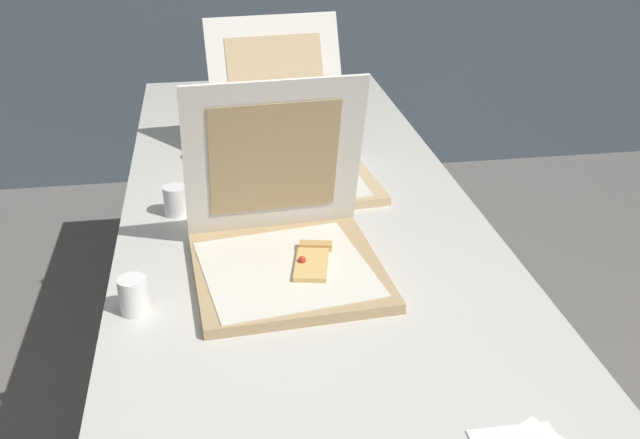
{
  "coord_description": "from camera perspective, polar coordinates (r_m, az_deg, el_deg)",
  "views": [
    {
      "loc": [
        -0.2,
        -0.96,
        1.52
      ],
      "look_at": [
        0.02,
        0.47,
        0.79
      ],
      "focal_mm": 41.67,
      "sensor_mm": 36.0,
      "label": 1
    }
  ],
  "objects": [
    {
      "name": "table",
      "position": [
        1.82,
        -1.47,
        -0.56
      ],
      "size": [
        0.86,
        2.35,
        0.73
      ],
      "color": "beige",
      "rests_on": "ground"
    },
    {
      "name": "pizza_box_front",
      "position": [
        1.53,
        -2.66,
        -1.97
      ],
      "size": [
        0.41,
        0.41,
        0.39
      ],
      "rotation": [
        0.0,
        0.0,
        0.07
      ],
      "color": "tan",
      "rests_on": "table"
    },
    {
      "name": "pizza_box_middle",
      "position": [
        1.98,
        -2.09,
        4.84
      ],
      "size": [
        0.43,
        0.56,
        0.37
      ],
      "rotation": [
        0.0,
        0.0,
        0.1
      ],
      "color": "tan",
      "rests_on": "table"
    },
    {
      "name": "cup_white_near_left",
      "position": [
        1.44,
        -14.13,
        -5.67
      ],
      "size": [
        0.06,
        0.06,
        0.07
      ],
      "primitive_type": "cylinder",
      "color": "white",
      "rests_on": "table"
    },
    {
      "name": "cup_white_far",
      "position": [
        2.11,
        -8.79,
        5.43
      ],
      "size": [
        0.06,
        0.06,
        0.07
      ],
      "primitive_type": "cylinder",
      "color": "white",
      "rests_on": "table"
    },
    {
      "name": "cup_white_mid",
      "position": [
        1.8,
        -11.05,
        1.43
      ],
      "size": [
        0.06,
        0.06,
        0.07
      ],
      "primitive_type": "cylinder",
      "color": "white",
      "rests_on": "table"
    }
  ]
}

